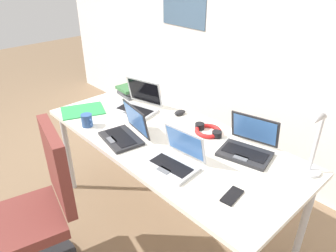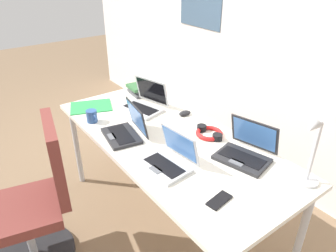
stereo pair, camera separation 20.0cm
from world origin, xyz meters
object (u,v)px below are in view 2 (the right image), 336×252
desk_lamp (310,152)px  cell_phone (219,200)px  laptop_near_lamp (126,130)px  office_chair (37,209)px  book_stack (139,90)px  headphones (209,133)px  computer_mouse (185,113)px  coffee_mug (92,116)px  paper_folder_front_left (91,107)px  laptop_by_keyboard (169,160)px  laptop_front_right (144,104)px  laptop_near_mouse (246,151)px

desk_lamp → cell_phone: 0.50m
laptop_near_lamp → cell_phone: (0.81, 0.05, -0.04)m
laptop_near_lamp → office_chair: (-0.07, -0.63, -0.39)m
book_stack → laptop_near_lamp: bearing=-38.3°
headphones → desk_lamp: bearing=3.9°
computer_mouse → coffee_mug: coffee_mug is taller
paper_folder_front_left → cell_phone: bearing=2.3°
laptop_by_keyboard → headphones: (-0.12, 0.42, -0.03)m
laptop_front_right → laptop_by_keyboard: size_ratio=1.22×
laptop_near_lamp → cell_phone: 0.81m
computer_mouse → office_chair: bearing=-87.9°
computer_mouse → cell_phone: bearing=-23.5°
cell_phone → office_chair: (-0.87, -0.68, -0.35)m
desk_lamp → coffee_mug: bearing=-155.6°
laptop_near_lamp → laptop_near_mouse: laptop_near_mouse is taller
headphones → book_stack: book_stack is taller
cell_phone → coffee_mug: (-1.12, -0.15, 0.04)m
computer_mouse → headphones: size_ratio=0.45×
laptop_by_keyboard → coffee_mug: (-0.75, -0.12, 0.00)m
cell_phone → paper_folder_front_left: cell_phone is taller
laptop_near_lamp → cell_phone: size_ratio=2.35×
laptop_near_mouse → cell_phone: 0.42m
paper_folder_front_left → laptop_near_lamp: bearing=0.2°
desk_lamp → laptop_front_right: desk_lamp is taller
book_stack → cell_phone: bearing=-15.8°
laptop_by_keyboard → cell_phone: 0.38m
computer_mouse → book_stack: 0.55m
paper_folder_front_left → headphones: bearing=27.3°
laptop_by_keyboard → coffee_mug: bearing=-170.6°
laptop_by_keyboard → office_chair: (-0.50, -0.65, -0.38)m
coffee_mug → desk_lamp: bearing=24.4°
book_stack → office_chair: bearing=-65.4°
desk_lamp → headphones: bearing=-176.1°
computer_mouse → paper_folder_front_left: 0.74m
headphones → office_chair: (-0.38, -1.07, -0.36)m
laptop_near_lamp → computer_mouse: laptop_near_lamp is taller
laptop_front_right → coffee_mug: (-0.04, -0.41, -0.00)m
laptop_front_right → laptop_by_keyboard: bearing=-22.1°
desk_lamp → cell_phone: (-0.16, -0.44, -0.19)m
desk_lamp → headphones: desk_lamp is taller
laptop_near_mouse → book_stack: 1.19m
laptop_near_mouse → book_stack: laptop_near_mouse is taller
computer_mouse → cell_phone: size_ratio=0.71×
laptop_near_lamp → book_stack: 0.71m
laptop_by_keyboard → laptop_near_lamp: (-0.43, -0.03, 0.00)m
book_stack → coffee_mug: size_ratio=1.95×
laptop_near_mouse → headphones: laptop_near_mouse is taller
book_stack → paper_folder_front_left: bearing=-89.2°
book_stack → computer_mouse: bearing=6.0°
laptop_front_right → paper_folder_front_left: bearing=-131.1°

